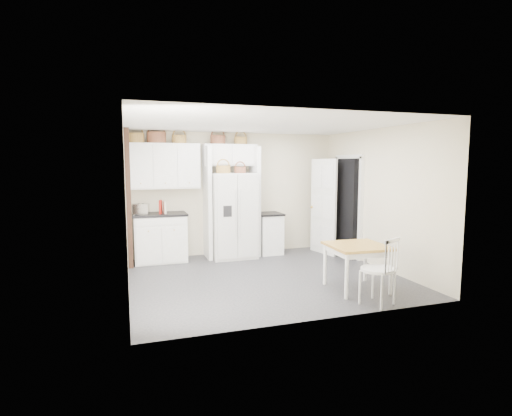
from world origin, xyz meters
name	(u,v)px	position (x,y,z in m)	size (l,w,h in m)	color
floor	(265,277)	(0.00, 0.00, 0.00)	(4.50, 4.50, 0.00)	#222228
ceiling	(266,124)	(0.00, 0.00, 2.60)	(4.50, 4.50, 0.00)	white
wall_back	(235,194)	(0.00, 2.00, 1.30)	(4.50, 4.50, 0.00)	beige
wall_left	(126,207)	(-2.25, 0.00, 1.30)	(4.00, 4.00, 0.00)	beige
wall_right	(379,199)	(2.25, 0.00, 1.30)	(4.00, 4.00, 0.00)	beige
refrigerator	(233,215)	(-0.15, 1.60, 0.88)	(0.91, 0.73, 1.76)	silver
base_cab_left	(160,238)	(-1.62, 1.70, 0.46)	(1.00, 0.63, 0.93)	white
base_cab_right	(269,234)	(0.69, 1.70, 0.42)	(0.48, 0.58, 0.85)	white
dining_table	(357,267)	(1.12, -1.08, 0.35)	(0.85, 0.85, 0.71)	#9D6828
windsor_chair	(378,269)	(1.03, -1.75, 0.50)	(0.49, 0.44, 1.00)	white
counter_left	(160,214)	(-1.62, 1.70, 0.95)	(1.04, 0.67, 0.04)	black
counter_right	(269,214)	(0.69, 1.70, 0.87)	(0.52, 0.62, 0.04)	black
toaster	(141,209)	(-1.98, 1.64, 1.07)	(0.30, 0.17, 0.21)	silver
cookbook_red	(161,207)	(-1.61, 1.62, 1.10)	(0.04, 0.18, 0.27)	maroon
cookbook_cream	(165,207)	(-1.53, 1.62, 1.09)	(0.04, 0.16, 0.24)	beige
basket_upper_a	(136,138)	(-2.03, 1.83, 2.44)	(0.33, 0.33, 0.19)	brown
basket_upper_b	(157,138)	(-1.63, 1.83, 2.46)	(0.37, 0.37, 0.22)	brown
basket_upper_c	(179,139)	(-1.19, 1.83, 2.43)	(0.29, 0.29, 0.17)	brown
basket_bridge_a	(218,140)	(-0.40, 1.83, 2.44)	(0.31, 0.31, 0.18)	brown
basket_bridge_b	(241,141)	(0.09, 1.83, 2.43)	(0.27, 0.27, 0.16)	brown
basket_fridge_a	(223,169)	(-0.37, 1.50, 1.83)	(0.29, 0.29, 0.15)	brown
basket_fridge_b	(240,170)	(-0.02, 1.50, 1.82)	(0.23, 0.23, 0.13)	brown
upper_cabinet	(164,166)	(-1.50, 1.83, 1.90)	(1.40, 0.34, 0.90)	white
bridge_cabinet	(230,155)	(-0.15, 1.83, 2.12)	(1.12, 0.34, 0.45)	white
fridge_panel_left	(207,203)	(-0.66, 1.70, 1.15)	(0.08, 0.60, 2.30)	white
fridge_panel_right	(255,201)	(0.36, 1.70, 1.15)	(0.08, 0.60, 2.30)	white
trim_post	(129,199)	(-2.20, 1.35, 1.30)	(0.09, 0.09, 2.60)	black
doorway_void	(346,208)	(2.16, 1.00, 1.02)	(0.18, 0.85, 2.05)	black
door_slab	(323,207)	(1.80, 1.33, 1.02)	(0.80, 0.04, 2.05)	white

